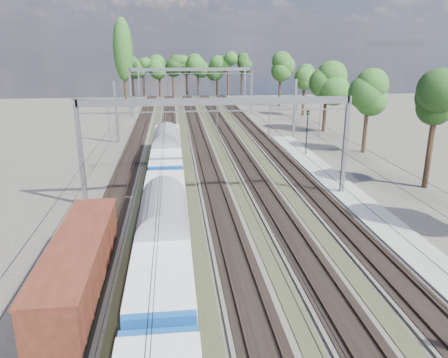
{
  "coord_description": "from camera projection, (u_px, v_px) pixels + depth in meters",
  "views": [
    {
      "loc": [
        -3.67,
        -6.59,
        13.34
      ],
      "look_at": [
        0.25,
        27.06,
        2.8
      ],
      "focal_mm": 35.0,
      "sensor_mm": 36.0,
      "label": 1
    }
  ],
  "objects": [
    {
      "name": "catenary",
      "position": [
        203.0,
        97.0,
        58.72
      ],
      "size": [
        25.65,
        130.0,
        9.0
      ],
      "color": "gray",
      "rests_on": "ground"
    },
    {
      "name": "platform",
      "position": [
        400.0,
        238.0,
        30.87
      ],
      "size": [
        3.0,
        70.0,
        0.3
      ],
      "primitive_type": "cube",
      "color": "gray",
      "rests_on": "ground"
    },
    {
      "name": "signal_far",
      "position": [
        307.0,
        126.0,
        52.97
      ],
      "size": [
        0.41,
        0.37,
        5.87
      ],
      "rotation": [
        0.0,
        0.0,
        -0.27
      ],
      "color": "black",
      "rests_on": "ground"
    },
    {
      "name": "track_bed",
      "position": [
        205.0,
        157.0,
        53.27
      ],
      "size": [
        21.0,
        130.0,
        0.34
      ],
      "color": "#47423A",
      "rests_on": "ground"
    },
    {
      "name": "signal_near",
      "position": [
        188.0,
        101.0,
        80.77
      ],
      "size": [
        0.36,
        0.33,
        5.06
      ],
      "rotation": [
        0.0,
        0.0,
        -0.37
      ],
      "color": "black",
      "rests_on": "ground"
    },
    {
      "name": "freight_boxcar",
      "position": [
        79.0,
        263.0,
        23.54
      ],
      "size": [
        2.64,
        12.74,
        3.29
      ],
      "color": "black",
      "rests_on": "ground"
    },
    {
      "name": "worker",
      "position": [
        218.0,
        108.0,
        88.37
      ],
      "size": [
        0.48,
        0.64,
        1.59
      ],
      "primitive_type": "imported",
      "rotation": [
        0.0,
        0.0,
        1.76
      ],
      "color": "black",
      "rests_on": "ground"
    },
    {
      "name": "poplar",
      "position": [
        123.0,
        50.0,
        98.43
      ],
      "size": [
        4.4,
        4.4,
        19.04
      ],
      "color": "black",
      "rests_on": "ground"
    },
    {
      "name": "tree_belt",
      "position": [
        216.0,
        69.0,
        97.85
      ],
      "size": [
        39.59,
        101.64,
        11.86
      ],
      "color": "black",
      "rests_on": "ground"
    },
    {
      "name": "emu_train",
      "position": [
        164.0,
        227.0,
        26.59
      ],
      "size": [
        3.08,
        65.16,
        4.51
      ],
      "color": "black",
      "rests_on": "ground"
    }
  ]
}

